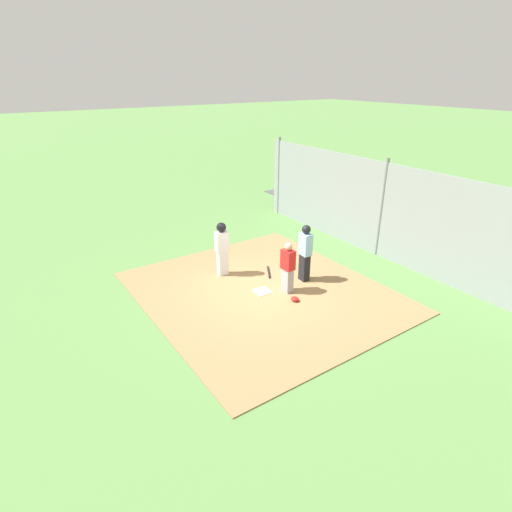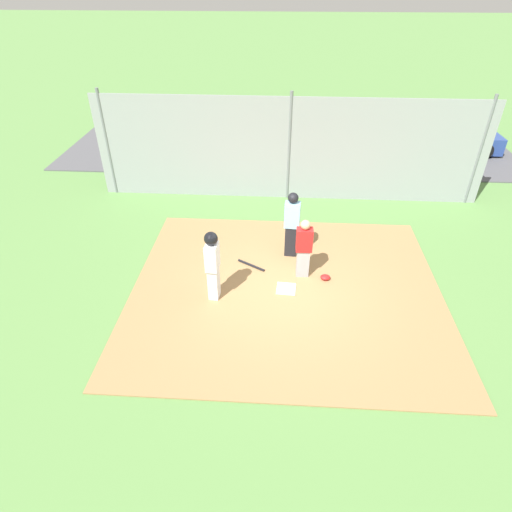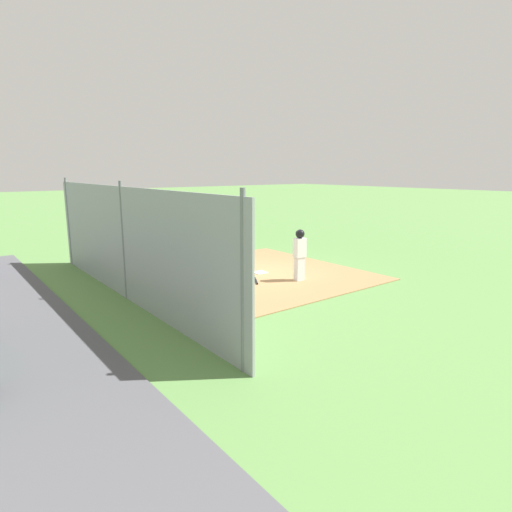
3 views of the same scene
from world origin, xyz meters
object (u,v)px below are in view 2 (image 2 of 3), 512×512
Objects in this scene: catcher at (304,248)px; parked_car_green at (226,131)px; runner at (212,261)px; umpire at (292,223)px; catcher_mask at (325,277)px; baseball_bat at (251,265)px; home_plate at (286,289)px; parked_car_blue at (445,136)px.

parked_car_green is (2.97, -9.00, -0.20)m from catcher.
parked_car_green is at bearing 100.53° from runner.
umpire reaches higher than catcher_mask.
parked_car_green is at bearing 132.54° from baseball_bat.
catcher reaches higher than parked_car_green.
catcher is (-0.38, -0.60, 0.77)m from home_plate.
baseball_bat is 1.88m from catcher_mask.
umpire reaches higher than parked_car_blue.
umpire is 1.47m from baseball_bat.
home_plate is 1.24m from baseball_bat.
baseball_bat is at bearing -77.57° from parked_car_green.
catcher_mask reaches higher than baseball_bat.
baseball_bat is 0.19× the size of parked_car_blue.
parked_car_blue is (-5.91, -8.89, -0.20)m from catcher.
home_plate is 0.25× the size of umpire.
baseball_bat is (0.98, 0.61, -0.91)m from umpire.
catcher is at bearing 30.75° from runner.
umpire is at bearing 51.92° from runner.
catcher is at bearing 19.64° from baseball_bat.
parked_car_blue is at bearing 147.17° from umpire.
baseball_bat is at bearing 63.88° from runner.
home_plate is 1.74m from umpire.
parked_car_blue reaches higher than home_plate.
runner is 10.02m from parked_car_green.
baseball_bat is (0.89, -0.86, 0.02)m from home_plate.
runner is at bearing -65.84° from catcher.
runner is 7.12× the size of catcher_mask.
runner is (1.63, 0.37, 0.98)m from home_plate.
parked_car_green is (2.69, -8.12, -0.35)m from umpire.
catcher reaches higher than baseball_bat.
parked_car_green is at bearing -156.81° from umpire.
parked_car_blue reaches higher than catcher_mask.
catcher is 1.50m from baseball_bat.
parked_car_blue is 1.00× the size of parked_car_green.
runner reaches higher than parked_car_blue.
home_plate is 1.04m from catcher_mask.
catcher is at bearing 55.36° from parked_car_blue.
parked_car_green is (3.53, -9.16, 0.52)m from catcher_mask.
baseball_bat is (1.27, -0.27, -0.75)m from catcher.
parked_car_green is (8.89, -0.11, 0.00)m from parked_car_blue.
parked_car_green is (1.70, -8.73, 0.55)m from baseball_bat.
parked_car_green reaches higher than catcher_mask.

